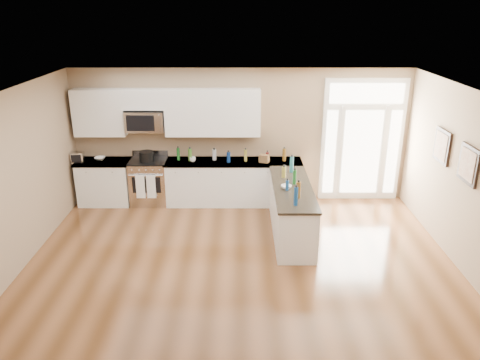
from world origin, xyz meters
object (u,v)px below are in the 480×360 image
at_px(toaster_oven, 78,157).
at_px(kitchen_range, 149,182).
at_px(stockpot, 146,156).
at_px(peninsula_cabinet, 291,212).

bearing_deg(toaster_oven, kitchen_range, -1.29).
distance_m(stockpot, toaster_oven, 1.41).
relative_size(kitchen_range, toaster_oven, 4.35).
bearing_deg(peninsula_cabinet, kitchen_range, 153.10).
height_order(kitchen_range, toaster_oven, toaster_oven).
bearing_deg(peninsula_cabinet, toaster_oven, 162.36).
distance_m(peninsula_cabinet, stockpot, 3.24).
xyz_separation_m(peninsula_cabinet, stockpot, (-2.86, 1.38, 0.63)).
height_order(stockpot, toaster_oven, stockpot).
relative_size(peninsula_cabinet, stockpot, 7.79).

